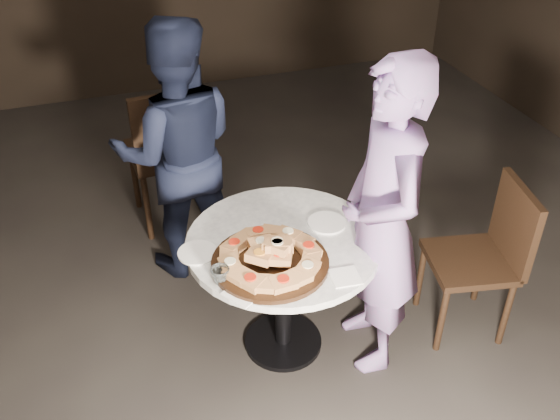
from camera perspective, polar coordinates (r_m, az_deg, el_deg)
The scene contains 13 objects.
floor at distance 3.17m, azimuth -1.71°, elevation -13.97°, with size 7.00×7.00×0.00m, color black.
table at distance 2.90m, azimuth 0.32°, elevation -4.67°, with size 1.00×1.00×0.67m.
serving_board at distance 2.68m, azimuth -0.91°, elevation -4.83°, with size 0.51×0.51×0.02m, color black.
focaccia_pile at distance 2.65m, azimuth -0.82°, elevation -4.08°, with size 0.45×0.45×0.12m.
plate_left at distance 2.76m, azimuth -7.55°, elevation -3.89°, with size 0.17×0.17×0.01m, color white.
plate_right at distance 2.93m, azimuth 4.30°, elevation -1.17°, with size 0.18×0.18×0.01m, color white.
water_glass at distance 2.58m, azimuth -5.49°, elevation -5.97°, with size 0.08×0.08×0.07m, color silver.
napkin_near at distance 2.55m, azimuth -3.30°, elevation -7.52°, with size 0.14×0.14×0.01m, color white.
napkin_far at distance 2.63m, azimuth 5.98°, elevation -6.10°, with size 0.12×0.12×0.01m, color white.
chair_far at distance 3.83m, azimuth -10.10°, elevation 5.56°, with size 0.47×0.49×0.96m.
chair_right at distance 3.23m, azimuth 18.48°, elevation -3.50°, with size 0.48×0.46×0.83m.
diner_navy at distance 3.40m, azimuth -9.30°, elevation 5.23°, with size 0.72×0.56×1.48m, color black.
diner_teal at distance 2.78m, azimuth 9.28°, elevation -1.17°, with size 0.56×0.37×1.55m, color #7D649F.
Camera 1 is at (-0.59, -2.02, 2.38)m, focal length 40.00 mm.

